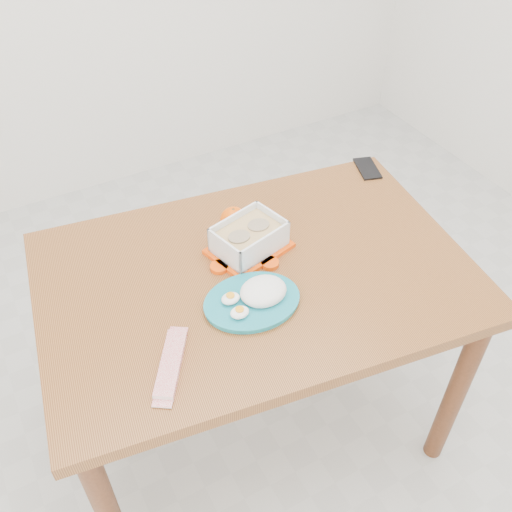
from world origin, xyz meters
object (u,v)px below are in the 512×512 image
dining_table (256,297)px  rice_plate (256,297)px  food_container (249,238)px  orange_fruit (234,220)px  smartphone (367,168)px

dining_table → rice_plate: size_ratio=4.60×
food_container → rice_plate: size_ratio=0.90×
orange_fruit → rice_plate: 0.30m
rice_plate → food_container: bearing=73.1°
smartphone → orange_fruit: bearing=-154.6°
dining_table → smartphone: (0.57, 0.26, 0.10)m
food_container → smartphone: (0.55, 0.17, -0.04)m
dining_table → food_container: size_ratio=5.11×
food_container → rice_plate: food_container is taller
rice_plate → dining_table: bearing=67.3°
food_container → dining_table: bearing=-120.9°
dining_table → rice_plate: 0.17m
dining_table → food_container: (0.03, 0.09, 0.15)m
rice_plate → orange_fruit: bearing=80.4°
orange_fruit → rice_plate: size_ratio=0.29×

